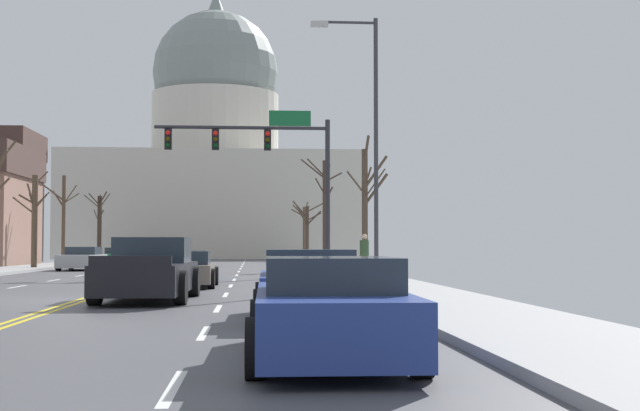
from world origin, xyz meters
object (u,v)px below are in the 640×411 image
pedestrian_00 (364,254)px  sedan_near_00 (186,266)px  pickup_truck_near_02 (149,272)px  sedan_near_03 (308,287)px  sedan_oncoming_01 (119,257)px  sedan_near_01 (185,270)px  signal_gantry (267,155)px  sedan_near_04 (329,311)px  sedan_oncoming_00 (82,259)px  street_lamp_right (368,128)px

pedestrian_00 → sedan_near_00: bearing=160.6°
pickup_truck_near_02 → pedestrian_00: bearing=56.2°
sedan_near_03 → sedan_oncoming_01: sedan_near_03 is taller
sedan_near_01 → signal_gantry: bearing=74.8°
sedan_near_01 → sedan_near_04: bearing=-80.2°
sedan_near_04 → pedestrian_00: pedestrian_00 is taller
sedan_oncoming_01 → pedestrian_00: (13.45, -29.22, 0.49)m
pickup_truck_near_02 → sedan_oncoming_00: bearing=104.4°
street_lamp_right → sedan_near_03: bearing=-102.8°
pickup_truck_near_02 → sedan_oncoming_00: (-6.77, 26.44, -0.10)m
street_lamp_right → sedan_oncoming_00: size_ratio=1.87×
sedan_near_04 → pedestrian_00: size_ratio=2.88×
sedan_near_01 → sedan_near_00: bearing=94.2°
signal_gantry → pedestrian_00: (3.50, -7.16, -4.39)m
sedan_near_03 → pedestrian_00: (3.08, 15.97, 0.44)m
sedan_near_03 → sedan_oncoming_01: size_ratio=1.00×
sedan_near_01 → sedan_near_04: (3.15, -18.32, 0.03)m
signal_gantry → street_lamp_right: (3.08, -11.41, -0.26)m
signal_gantry → sedan_oncoming_01: (-9.95, 22.06, -4.87)m
sedan_near_01 → sedan_near_03: bearing=-75.7°
sedan_near_04 → pickup_truck_near_02: bearing=106.8°
sedan_near_04 → signal_gantry: bearing=90.6°
sedan_near_00 → sedan_near_03: 18.72m
street_lamp_right → sedan_near_04: bearing=-99.1°
pickup_truck_near_02 → sedan_near_03: pickup_truck_near_02 is taller
pickup_truck_near_02 → sedan_near_04: size_ratio=1.18×
sedan_oncoming_01 → signal_gantry: bearing=-65.7°
signal_gantry → street_lamp_right: bearing=-74.9°
pickup_truck_near_02 → sedan_near_00: bearing=90.3°
sedan_near_04 → sedan_oncoming_01: (-10.27, 50.79, -0.02)m
signal_gantry → sedan_near_01: 11.84m
sedan_near_01 → sedan_near_04: sedan_near_04 is taller
sedan_near_00 → street_lamp_right: bearing=-46.3°
sedan_near_00 → pickup_truck_near_02: pickup_truck_near_02 is taller
sedan_near_01 → pedestrian_00: (6.33, 3.25, 0.49)m
signal_gantry → sedan_near_04: (0.32, -28.73, -4.85)m
sedan_oncoming_00 → pedestrian_00: (13.45, -16.46, 0.45)m
sedan_near_01 → sedan_oncoming_01: size_ratio=0.96×
sedan_near_00 → sedan_oncoming_00: size_ratio=0.98×
street_lamp_right → sedan_oncoming_00: bearing=122.2°
sedan_near_03 → sedan_oncoming_01: (-10.37, 45.19, -0.05)m
signal_gantry → sedan_near_00: size_ratio=1.76×
street_lamp_right → pedestrian_00: (0.41, 4.25, -4.12)m
street_lamp_right → sedan_oncoming_01: size_ratio=1.95×
signal_gantry → pedestrian_00: 9.10m
sedan_near_04 → sedan_near_03: bearing=88.9°
signal_gantry → sedan_near_03: (0.42, -23.13, -4.83)m
street_lamp_right → sedan_near_01: bearing=170.4°
pickup_truck_near_02 → sedan_oncoming_00: size_ratio=1.21×
street_lamp_right → sedan_near_03: 12.86m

